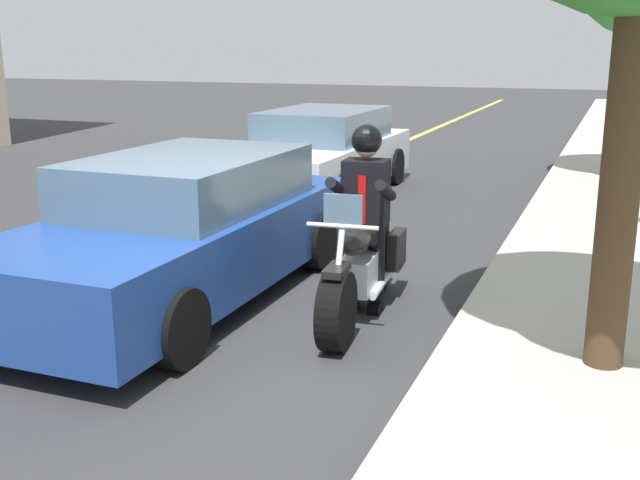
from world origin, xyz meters
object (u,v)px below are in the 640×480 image
object	(u,v)px
car_dark	(184,229)
car_silver	(321,154)
motorcycle_main	(360,268)
rider_main	(365,202)

from	to	relation	value
car_dark	car_silver	bearing A→B (deg)	-172.62
car_silver	motorcycle_main	bearing A→B (deg)	25.00
car_dark	rider_main	bearing A→B (deg)	99.91
rider_main	car_silver	distance (m)	5.69
car_silver	car_dark	xyz separation A→B (m)	(5.43, 0.70, 0.00)
car_silver	car_dark	size ratio (longest dim) A/B	1.00
rider_main	car_dark	bearing A→B (deg)	-80.09
motorcycle_main	car_silver	world-z (taller)	car_silver
motorcycle_main	rider_main	size ratio (longest dim) A/B	1.28
motorcycle_main	car_silver	xyz separation A→B (m)	(-5.31, -2.48, 0.24)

